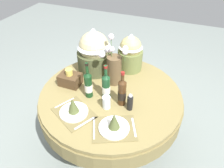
% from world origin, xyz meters
% --- Properties ---
extents(ground, '(8.00, 8.00, 0.00)m').
position_xyz_m(ground, '(0.00, 0.00, 0.00)').
color(ground, gray).
extents(dining_table, '(1.35, 1.35, 0.75)m').
position_xyz_m(dining_table, '(0.00, 0.00, 0.63)').
color(dining_table, olive).
rests_on(dining_table, ground).
extents(place_setting_left, '(0.42, 0.39, 0.16)m').
position_xyz_m(place_setting_left, '(-0.19, -0.36, 0.80)').
color(place_setting_left, brown).
rests_on(place_setting_left, dining_table).
extents(place_setting_right, '(0.42, 0.38, 0.16)m').
position_xyz_m(place_setting_right, '(0.18, -0.39, 0.80)').
color(place_setting_right, brown).
rests_on(place_setting_right, dining_table).
extents(flower_vase, '(0.26, 0.23, 0.47)m').
position_xyz_m(flower_vase, '(-0.03, 0.17, 0.94)').
color(flower_vase, brown).
rests_on(flower_vase, dining_table).
extents(wine_bottle_left, '(0.07, 0.07, 0.35)m').
position_xyz_m(wine_bottle_left, '(-0.17, -0.11, 0.89)').
color(wine_bottle_left, '#143819').
rests_on(wine_bottle_left, dining_table).
extents(wine_bottle_centre, '(0.07, 0.07, 0.34)m').
position_xyz_m(wine_bottle_centre, '(0.14, -0.10, 0.88)').
color(wine_bottle_centre, '#422814').
rests_on(wine_bottle_centre, dining_table).
extents(wine_bottle_right, '(0.07, 0.07, 0.34)m').
position_xyz_m(wine_bottle_right, '(-0.01, -0.07, 0.88)').
color(wine_bottle_right, '#194223').
rests_on(wine_bottle_right, dining_table).
extents(tumbler_mid, '(0.07, 0.07, 0.11)m').
position_xyz_m(tumbler_mid, '(0.04, -0.19, 0.81)').
color(tumbler_mid, silver).
rests_on(tumbler_mid, dining_table).
extents(pepper_mill, '(0.05, 0.05, 0.17)m').
position_xyz_m(pepper_mill, '(0.23, -0.14, 0.83)').
color(pepper_mill, black).
rests_on(pepper_mill, dining_table).
extents(gift_tub_back_left, '(0.36, 0.36, 0.47)m').
position_xyz_m(gift_tub_back_left, '(-0.30, 0.30, 1.00)').
color(gift_tub_back_left, '#474C2D').
rests_on(gift_tub_back_left, dining_table).
extents(gift_tub_back_centre, '(0.26, 0.26, 0.40)m').
position_xyz_m(gift_tub_back_centre, '(0.04, 0.46, 0.97)').
color(gift_tub_back_centre, olive).
rests_on(gift_tub_back_centre, dining_table).
extents(woven_basket_side_left, '(0.20, 0.15, 0.17)m').
position_xyz_m(woven_basket_side_left, '(-0.41, -0.02, 0.82)').
color(woven_basket_side_left, '#47331E').
rests_on(woven_basket_side_left, dining_table).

